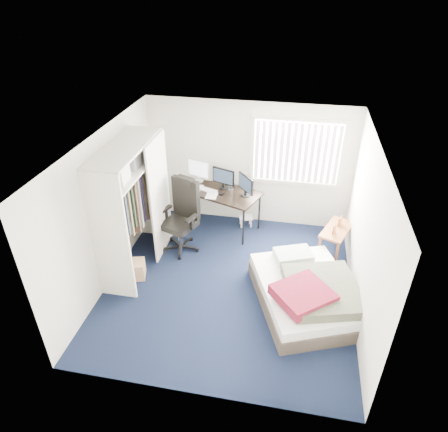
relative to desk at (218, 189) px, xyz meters
The scene contains 10 objects.
ground 2.02m from the desk, 72.87° to the right, with size 4.20×4.20×0.00m, color black.
room_shell 1.95m from the desk, 72.87° to the right, with size 4.20×4.20×4.20m.
window_assembly 1.65m from the desk, 11.39° to the left, with size 1.72×0.09×1.32m.
closet 1.94m from the desk, 127.31° to the right, with size 0.64×1.84×2.22m.
desk is the anchor object (origin of this frame).
office_chair 1.05m from the desk, 120.34° to the right, with size 0.85×0.85×1.40m.
footstool 0.87m from the desk, ahead, with size 0.31×0.28×0.22m.
nightstand 2.38m from the desk, 13.56° to the right, with size 0.67×0.89×0.73m.
bed 2.78m from the desk, 48.01° to the right, with size 1.96×2.22×0.61m.
pine_box 2.29m from the desk, 120.52° to the right, with size 0.40×0.30×0.30m, color #A97F54.
Camera 1 is at (0.89, -5.04, 4.52)m, focal length 32.00 mm.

